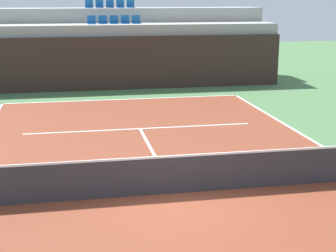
% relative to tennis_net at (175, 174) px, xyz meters
% --- Properties ---
extents(ground_plane, '(80.00, 80.00, 0.00)m').
position_rel_tennis_net_xyz_m(ground_plane, '(0.00, 0.00, -0.51)').
color(ground_plane, '#477042').
extents(court_surface, '(11.00, 24.00, 0.01)m').
position_rel_tennis_net_xyz_m(court_surface, '(0.00, 0.00, -0.50)').
color(court_surface, brown).
rests_on(court_surface, ground_plane).
extents(baseline_far, '(11.00, 0.10, 0.00)m').
position_rel_tennis_net_xyz_m(baseline_far, '(0.00, 11.95, -0.50)').
color(baseline_far, white).
rests_on(baseline_far, court_surface).
extents(service_line_far, '(8.26, 0.10, 0.00)m').
position_rel_tennis_net_xyz_m(service_line_far, '(0.00, 6.40, -0.50)').
color(service_line_far, white).
rests_on(service_line_far, court_surface).
extents(centre_service_line, '(0.10, 6.40, 0.00)m').
position_rel_tennis_net_xyz_m(centre_service_line, '(0.00, 3.20, -0.50)').
color(centre_service_line, white).
rests_on(centre_service_line, court_surface).
extents(back_wall, '(17.33, 0.30, 2.70)m').
position_rel_tennis_net_xyz_m(back_wall, '(0.00, 14.70, 0.84)').
color(back_wall, '#33231E').
rests_on(back_wall, ground_plane).
extents(stands_tier_lower, '(17.33, 2.40, 3.26)m').
position_rel_tennis_net_xyz_m(stands_tier_lower, '(0.00, 16.05, 1.12)').
color(stands_tier_lower, '#9E9E99').
rests_on(stands_tier_lower, ground_plane).
extents(stands_tier_upper, '(17.33, 2.40, 4.04)m').
position_rel_tennis_net_xyz_m(stands_tier_upper, '(0.00, 18.45, 1.51)').
color(stands_tier_upper, '#9E9E99').
rests_on(stands_tier_upper, ground_plane).
extents(seating_row_lower, '(2.80, 0.44, 0.44)m').
position_rel_tennis_net_xyz_m(seating_row_lower, '(0.00, 16.14, 2.88)').
color(seating_row_lower, '#145193').
rests_on(seating_row_lower, stands_tier_lower).
extents(seating_row_upper, '(2.80, 0.44, 0.44)m').
position_rel_tennis_net_xyz_m(seating_row_upper, '(0.00, 18.54, 3.65)').
color(seating_row_upper, '#145193').
rests_on(seating_row_upper, stands_tier_upper).
extents(tennis_net, '(11.08, 0.08, 1.07)m').
position_rel_tennis_net_xyz_m(tennis_net, '(0.00, 0.00, 0.00)').
color(tennis_net, black).
rests_on(tennis_net, court_surface).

